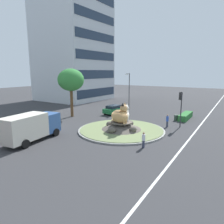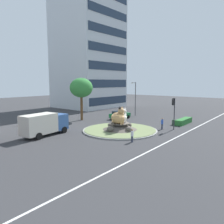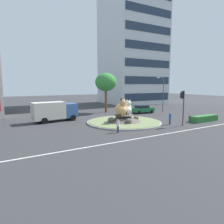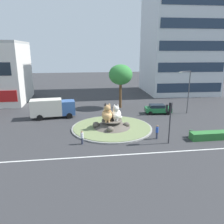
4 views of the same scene
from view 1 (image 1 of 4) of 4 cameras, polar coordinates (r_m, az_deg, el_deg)
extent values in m
plane|color=#333335|center=(26.50, 2.58, -5.17)|extent=(160.00, 160.00, 0.00)
cube|color=silver|center=(23.81, 19.93, -7.73)|extent=(112.00, 0.20, 0.01)
cylinder|color=gray|center=(26.47, 2.58, -4.98)|extent=(10.90, 10.90, 0.18)
cylinder|color=#707F51|center=(26.44, 2.59, -4.73)|extent=(10.46, 10.46, 0.06)
cone|color=#564F47|center=(26.30, 2.59, -3.66)|extent=(5.00, 5.00, 0.95)
cylinder|color=#564F47|center=(26.20, 2.60, -2.78)|extent=(2.75, 2.75, 0.12)
ellipsoid|color=#564F47|center=(27.83, 5.23, -3.15)|extent=(0.87, 0.65, 0.69)
ellipsoid|color=#564F47|center=(27.40, -0.69, -3.33)|extent=(0.87, 0.86, 0.70)
ellipsoid|color=#564F47|center=(24.60, -0.05, -4.96)|extent=(0.93, 1.00, 0.74)
ellipsoid|color=#564F47|center=(25.08, 5.83, -4.74)|extent=(0.89, 0.86, 0.71)
ellipsoid|color=tan|center=(25.42, 2.06, -1.20)|extent=(1.57, 2.33, 1.62)
cylinder|color=tan|center=(25.14, 2.91, -0.91)|extent=(1.13, 1.13, 1.01)
sphere|color=tan|center=(24.88, 3.24, 1.04)|extent=(0.89, 0.89, 0.89)
torus|color=tan|center=(26.36, 0.84, -2.19)|extent=(1.22, 1.22, 0.20)
cone|color=tan|center=(25.00, 3.56, 2.28)|extent=(0.39, 0.39, 0.37)
cone|color=black|center=(24.59, 2.94, 2.14)|extent=(0.39, 0.39, 0.37)
cylinder|color=tan|center=(25.27, 3.81, -2.70)|extent=(0.28, 0.28, 0.41)
cylinder|color=tan|center=(24.97, 3.36, -2.86)|extent=(0.28, 0.28, 0.41)
ellipsoid|color=silver|center=(26.66, 2.96, -0.82)|extent=(1.73, 2.24, 1.44)
cylinder|color=silver|center=(26.36, 3.58, -0.61)|extent=(1.15, 1.15, 0.90)
sphere|color=silver|center=(26.12, 3.83, 1.04)|extent=(0.79, 0.79, 0.79)
torus|color=silver|center=(27.57, 2.21, -1.64)|extent=(0.90, 0.90, 0.18)
cone|color=silver|center=(26.20, 4.17, 2.08)|extent=(0.40, 0.40, 0.32)
cone|color=silver|center=(25.89, 3.52, 1.98)|extent=(0.40, 0.40, 0.32)
cylinder|color=silver|center=(26.42, 4.32, -2.15)|extent=(0.25, 0.25, 0.36)
cylinder|color=silver|center=(26.18, 3.83, -2.26)|extent=(0.25, 0.25, 0.36)
cylinder|color=#2D2D33|center=(29.15, 18.42, 0.56)|extent=(0.14, 0.14, 4.74)
cube|color=black|center=(28.97, 18.25, 4.20)|extent=(0.36, 0.29, 1.05)
sphere|color=red|center=(28.97, 18.14, 4.84)|extent=(0.18, 0.18, 0.18)
sphere|color=#392706|center=(29.00, 18.10, 4.22)|extent=(0.18, 0.18, 0.18)
sphere|color=black|center=(29.04, 18.07, 3.60)|extent=(0.18, 0.18, 0.18)
cube|color=black|center=(28.48, 18.28, 3.98)|extent=(0.24, 0.31, 0.80)
cube|color=silver|center=(57.90, -10.77, 21.31)|extent=(16.21, 15.77, 35.73)
cube|color=#233347|center=(52.19, -4.02, 5.37)|extent=(14.84, 0.51, 2.03)
cube|color=#233347|center=(51.93, -4.09, 10.28)|extent=(14.84, 0.51, 2.03)
cube|color=#233347|center=(52.06, -4.16, 15.20)|extent=(14.84, 0.51, 2.03)
cube|color=#233347|center=(52.58, -4.23, 20.06)|extent=(14.84, 0.51, 2.03)
cube|color=#233347|center=(53.46, -4.30, 24.79)|extent=(14.84, 0.51, 2.03)
cube|color=#2D7033|center=(34.87, 19.55, -1.08)|extent=(5.00, 1.20, 0.90)
cylinder|color=brown|center=(34.99, -11.00, 2.30)|extent=(0.47, 0.47, 4.38)
ellipsoid|color=#337F38|center=(34.62, -11.24, 8.67)|extent=(4.24, 4.24, 3.61)
cylinder|color=#4C4C51|center=(40.48, 4.73, 5.58)|extent=(0.16, 0.16, 7.11)
cylinder|color=#4C4C51|center=(39.39, 4.44, 10.47)|extent=(1.87, 0.48, 0.10)
cube|color=silver|center=(38.48, 4.04, 10.32)|extent=(0.50, 0.24, 0.16)
cylinder|color=#33384C|center=(29.09, 14.90, -3.24)|extent=(0.25, 0.25, 0.80)
cylinder|color=#284CB2|center=(28.92, 14.97, -1.81)|extent=(0.33, 0.33, 0.70)
sphere|color=#936B4C|center=(28.82, 15.02, -0.91)|extent=(0.23, 0.23, 0.23)
cylinder|color=#33384C|center=(20.92, 8.62, -8.71)|extent=(0.26, 0.26, 0.74)
cylinder|color=silver|center=(20.70, 8.68, -6.91)|extent=(0.34, 0.34, 0.64)
sphere|color=#936B4C|center=(20.57, 8.71, -5.77)|extent=(0.21, 0.21, 0.21)
cube|color=#1E6B38|center=(36.76, 0.61, 0.56)|extent=(4.48, 2.31, 0.75)
cube|color=#19232D|center=(36.48, 0.41, 1.47)|extent=(2.57, 1.89, 0.49)
cylinder|color=black|center=(38.49, 0.79, 0.47)|extent=(0.66, 0.29, 0.64)
cylinder|color=black|center=(37.42, 3.07, 0.15)|extent=(0.66, 0.29, 0.64)
cylinder|color=black|center=(36.31, -1.92, -0.18)|extent=(0.66, 0.29, 0.64)
cylinder|color=black|center=(35.17, 0.41, -0.55)|extent=(0.66, 0.29, 0.64)
cube|color=#335693|center=(25.52, -17.23, -2.73)|extent=(2.22, 2.38, 2.18)
cube|color=beige|center=(23.24, -22.89, -3.98)|extent=(4.89, 2.66, 2.54)
cylinder|color=black|center=(26.58, -18.73, -4.70)|extent=(0.93, 0.39, 0.90)
cylinder|color=black|center=(25.13, -15.15, -5.40)|extent=(0.93, 0.39, 0.90)
cylinder|color=black|center=(23.81, -26.23, -7.10)|extent=(0.93, 0.39, 0.90)
cylinder|color=black|center=(22.17, -22.71, -8.11)|extent=(0.93, 0.39, 0.90)
cylinder|color=#2D4233|center=(33.17, 17.18, -1.53)|extent=(0.56, 0.56, 0.90)
camera|label=2|loc=(7.35, 150.47, -11.42)|focal=35.53mm
camera|label=3|loc=(13.39, 94.09, -8.62)|focal=32.28mm
camera|label=4|loc=(24.67, 75.10, 9.81)|focal=36.09mm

